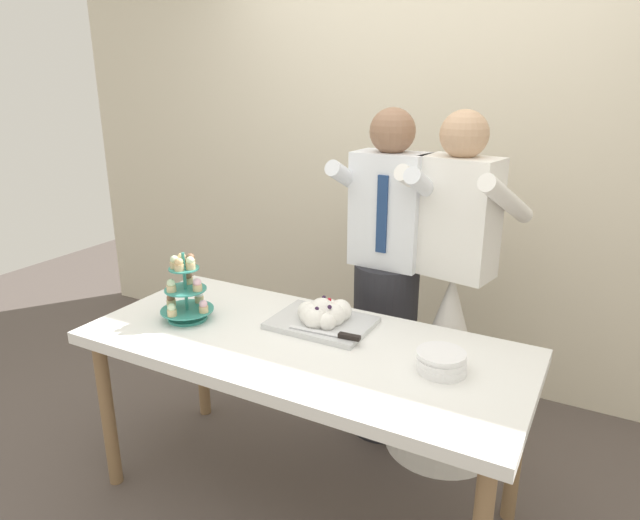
# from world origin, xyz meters

# --- Properties ---
(ground_plane) EXTENTS (8.00, 8.00, 0.00)m
(ground_plane) POSITION_xyz_m (0.00, 0.00, 0.00)
(ground_plane) COLOR #564C47
(rear_wall) EXTENTS (5.20, 0.10, 2.90)m
(rear_wall) POSITION_xyz_m (0.00, 1.42, 1.45)
(rear_wall) COLOR beige
(rear_wall) RESTS_ON ground_plane
(dessert_table) EXTENTS (1.80, 0.80, 0.78)m
(dessert_table) POSITION_xyz_m (0.00, 0.00, 0.70)
(dessert_table) COLOR white
(dessert_table) RESTS_ON ground_plane
(cupcake_stand) EXTENTS (0.23, 0.23, 0.31)m
(cupcake_stand) POSITION_xyz_m (-0.55, -0.05, 0.90)
(cupcake_stand) COLOR teal
(cupcake_stand) RESTS_ON dessert_table
(main_cake_tray) EXTENTS (0.44, 0.31, 0.12)m
(main_cake_tray) POSITION_xyz_m (0.01, 0.17, 0.82)
(main_cake_tray) COLOR silver
(main_cake_tray) RESTS_ON dessert_table
(plate_stack) EXTENTS (0.19, 0.18, 0.08)m
(plate_stack) POSITION_xyz_m (0.57, 0.03, 0.81)
(plate_stack) COLOR white
(plate_stack) RESTS_ON dessert_table
(person_groom) EXTENTS (0.48, 0.51, 1.66)m
(person_groom) POSITION_xyz_m (0.09, 0.67, 0.75)
(person_groom) COLOR #232328
(person_groom) RESTS_ON ground_plane
(person_bride) EXTENTS (0.57, 0.57, 1.66)m
(person_bride) POSITION_xyz_m (0.42, 0.67, 0.58)
(person_bride) COLOR white
(person_bride) RESTS_ON ground_plane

